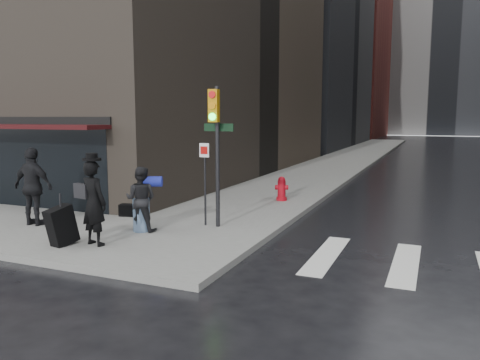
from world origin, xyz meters
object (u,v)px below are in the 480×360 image
object	(u,v)px
man_greycoat	(33,187)
fire_hydrant	(282,190)
man_overcoat	(87,206)
traffic_light	(215,137)
man_jeans	(141,199)

from	to	relation	value
man_greycoat	fire_hydrant	xyz separation A→B (m)	(4.77, 5.91, -0.64)
man_overcoat	man_greycoat	size ratio (longest dim) A/B	1.02
man_overcoat	fire_hydrant	xyz separation A→B (m)	(2.21, 6.89, -0.50)
traffic_light	fire_hydrant	world-z (taller)	traffic_light
man_greycoat	traffic_light	size ratio (longest dim) A/B	0.57
traffic_light	fire_hydrant	bearing A→B (deg)	84.18
man_overcoat	traffic_light	bearing A→B (deg)	-114.40
man_overcoat	fire_hydrant	size ratio (longest dim) A/B	2.53
traffic_light	fire_hydrant	distance (m)	4.71
man_overcoat	traffic_light	world-z (taller)	traffic_light
man_jeans	traffic_light	xyz separation A→B (m)	(1.49, 1.09, 1.48)
man_jeans	man_overcoat	bearing A→B (deg)	64.17
man_overcoat	fire_hydrant	bearing A→B (deg)	-97.06
man_overcoat	man_jeans	size ratio (longest dim) A/B	1.29
man_jeans	man_greycoat	size ratio (longest dim) A/B	0.79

